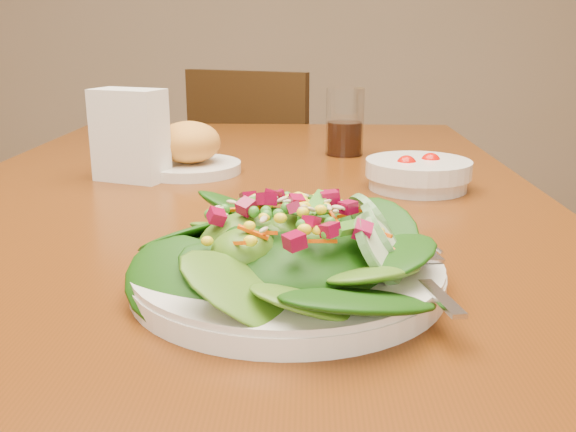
# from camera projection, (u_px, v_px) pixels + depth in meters

# --- Properties ---
(dining_table) EXTENTS (0.90, 1.40, 0.75)m
(dining_table) POSITION_uv_depth(u_px,v_px,m) (240.00, 255.00, 0.98)
(dining_table) COLOR #542409
(dining_table) RESTS_ON ground_plane
(chair_far) EXTENTS (0.52, 0.52, 0.87)m
(chair_far) POSITION_uv_depth(u_px,v_px,m) (266.00, 201.00, 2.02)
(chair_far) COLOR black
(chair_far) RESTS_ON ground_plane
(salad_plate) EXTENTS (0.29, 0.29, 0.08)m
(salad_plate) POSITION_uv_depth(u_px,v_px,m) (298.00, 255.00, 0.59)
(salad_plate) COLOR silver
(salad_plate) RESTS_ON dining_table
(bread_plate) EXTENTS (0.17, 0.17, 0.09)m
(bread_plate) POSITION_uv_depth(u_px,v_px,m) (189.00, 152.00, 1.06)
(bread_plate) COLOR silver
(bread_plate) RESTS_ON dining_table
(tomato_bowl) EXTENTS (0.16, 0.16, 0.05)m
(tomato_bowl) POSITION_uv_depth(u_px,v_px,m) (418.00, 174.00, 0.96)
(tomato_bowl) COLOR silver
(tomato_bowl) RESTS_ON dining_table
(drinking_glass) EXTENTS (0.07, 0.07, 0.13)m
(drinking_glass) POSITION_uv_depth(u_px,v_px,m) (345.00, 127.00, 1.21)
(drinking_glass) COLOR silver
(drinking_glass) RESTS_ON dining_table
(napkin_holder) EXTENTS (0.12, 0.09, 0.14)m
(napkin_holder) POSITION_uv_depth(u_px,v_px,m) (130.00, 133.00, 1.00)
(napkin_holder) COLOR white
(napkin_holder) RESTS_ON dining_table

